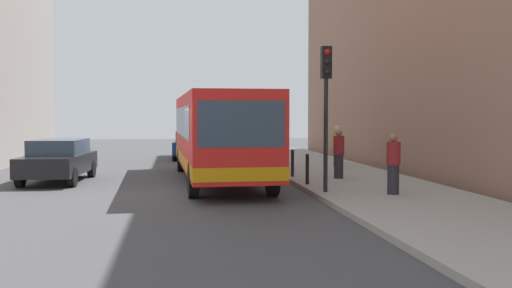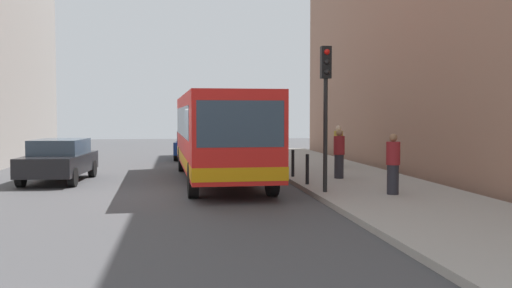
# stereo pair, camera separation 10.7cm
# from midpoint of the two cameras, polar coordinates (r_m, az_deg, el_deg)

# --- Properties ---
(ground_plane) EXTENTS (80.00, 80.00, 0.00)m
(ground_plane) POSITION_cam_midpoint_polar(r_m,az_deg,el_deg) (17.29, -5.57, -4.87)
(ground_plane) COLOR #424244
(sidewalk) EXTENTS (4.40, 40.00, 0.15)m
(sidewalk) POSITION_cam_midpoint_polar(r_m,az_deg,el_deg) (18.29, 11.64, -4.26)
(sidewalk) COLOR #9E9991
(sidewalk) RESTS_ON ground
(bus) EXTENTS (2.88, 11.10, 3.00)m
(bus) POSITION_cam_midpoint_polar(r_m,az_deg,el_deg) (20.32, -3.58, 1.17)
(bus) COLOR red
(bus) RESTS_ON ground
(car_beside_bus) EXTENTS (2.09, 4.51, 1.48)m
(car_beside_bus) POSITION_cam_midpoint_polar(r_m,az_deg,el_deg) (21.28, -18.65, -1.44)
(car_beside_bus) COLOR black
(car_beside_bus) RESTS_ON ground
(car_behind_bus) EXTENTS (2.13, 4.52, 1.48)m
(car_behind_bus) POSITION_cam_midpoint_polar(r_m,az_deg,el_deg) (30.98, -6.04, -0.00)
(car_behind_bus) COLOR navy
(car_behind_bus) RESTS_ON ground
(traffic_light) EXTENTS (0.28, 0.33, 4.10)m
(traffic_light) POSITION_cam_midpoint_polar(r_m,az_deg,el_deg) (16.43, 7.07, 5.22)
(traffic_light) COLOR black
(traffic_light) RESTS_ON sidewalk
(bollard_near) EXTENTS (0.11, 0.11, 0.95)m
(bollard_near) POSITION_cam_midpoint_polar(r_m,az_deg,el_deg) (18.27, 5.24, -2.48)
(bollard_near) COLOR black
(bollard_near) RESTS_ON sidewalk
(bollard_mid) EXTENTS (0.11, 0.11, 0.95)m
(bollard_mid) POSITION_cam_midpoint_polar(r_m,az_deg,el_deg) (20.51, 3.80, -1.89)
(bollard_mid) COLOR black
(bollard_mid) RESTS_ON sidewalk
(bollard_far) EXTENTS (0.11, 0.11, 0.95)m
(bollard_far) POSITION_cam_midpoint_polar(r_m,az_deg,el_deg) (22.77, 2.65, -1.42)
(bollard_far) COLOR black
(bollard_far) RESTS_ON sidewalk
(pedestrian_near_signal) EXTENTS (0.38, 0.38, 1.67)m
(pedestrian_near_signal) POSITION_cam_midpoint_polar(r_m,az_deg,el_deg) (16.31, 13.52, -1.94)
(pedestrian_near_signal) COLOR #26262D
(pedestrian_near_signal) RESTS_ON sidewalk
(pedestrian_mid_sidewalk) EXTENTS (0.38, 0.38, 1.68)m
(pedestrian_mid_sidewalk) POSITION_cam_midpoint_polar(r_m,az_deg,el_deg) (20.10, 8.33, -0.99)
(pedestrian_mid_sidewalk) COLOR #26262D
(pedestrian_mid_sidewalk) RESTS_ON sidewalk
(pedestrian_far_sidewalk) EXTENTS (0.38, 0.38, 1.74)m
(pedestrian_far_sidewalk) POSITION_cam_midpoint_polar(r_m,az_deg,el_deg) (24.85, 8.23, -0.18)
(pedestrian_far_sidewalk) COLOR #26262D
(pedestrian_far_sidewalk) RESTS_ON sidewalk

